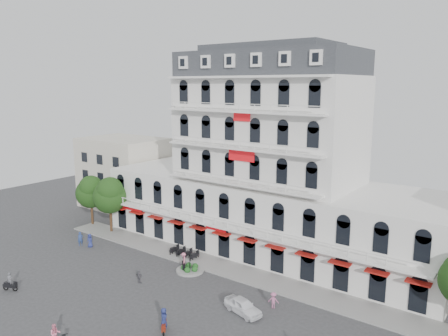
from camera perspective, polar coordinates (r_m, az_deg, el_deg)
ground at (r=45.58m, az=-6.63°, el=-16.67°), size 120.00×120.00×0.00m
sidewalk at (r=51.79m, az=0.35°, el=-12.98°), size 53.00×4.00×0.16m
main_building at (r=56.00m, az=5.79°, el=-0.58°), size 45.00×15.00×25.80m
flank_building_west at (r=77.50m, az=-12.90°, el=-0.59°), size 14.00×10.00×12.00m
traffic_island at (r=51.29m, az=-4.47°, el=-13.04°), size 3.20×3.20×1.60m
parked_scooter_row at (r=55.36m, az=-5.21°, el=-11.49°), size 4.40×1.80×1.10m
tree_west_outer at (r=68.45m, az=-17.00°, el=-2.85°), size 4.50×4.48×7.76m
tree_west_inner at (r=64.21m, az=-14.70°, el=-3.31°), size 4.76×4.76×8.25m
parked_car at (r=42.67m, az=2.49°, el=-17.57°), size 4.40×2.61×1.40m
rider_west at (r=51.57m, az=-26.19°, el=-13.31°), size 1.60×0.94×2.00m
rider_southwest at (r=39.99m, az=-21.18°, el=-19.78°), size 0.98×1.57×2.16m
rider_east at (r=39.98m, az=-7.85°, el=-19.07°), size 1.22×1.39×2.24m
rider_center at (r=51.34m, az=-5.30°, el=-11.99°), size 1.29×1.32×2.13m
pedestrian_left at (r=60.53m, az=-17.11°, el=-9.03°), size 0.96×0.69×1.82m
pedestrian_mid at (r=49.04m, az=-11.02°, el=-13.75°), size 0.93×0.52×1.51m
pedestrian_right at (r=43.66m, az=6.48°, el=-16.78°), size 1.18×0.91×1.61m
pedestrian_far at (r=61.45m, az=-18.25°, el=-8.78°), size 0.74×0.81×1.87m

